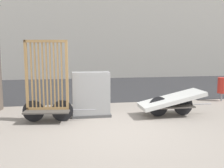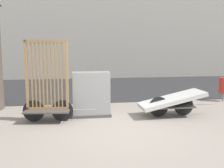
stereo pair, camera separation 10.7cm
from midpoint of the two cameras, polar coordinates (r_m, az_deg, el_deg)
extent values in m
plane|color=gray|center=(6.36, 1.62, -10.57)|extent=(60.00, 60.00, 0.00)
cube|color=#2D2D30|center=(13.65, -4.80, -0.70)|extent=(56.00, 8.17, 0.01)
cube|color=#4C4742|center=(7.44, -14.18, -5.56)|extent=(1.29, 0.90, 0.04)
cylinder|color=black|center=(7.38, -11.17, -5.74)|extent=(0.59, 0.11, 0.59)
cylinder|color=black|center=(7.53, -17.11, -5.67)|extent=(0.59, 0.11, 0.59)
cylinder|color=gray|center=(7.31, -6.79, -5.61)|extent=(0.70, 0.12, 0.03)
cube|color=#A87F4C|center=(7.43, -14.19, -5.15)|extent=(1.15, 0.21, 0.07)
cube|color=#A87F4C|center=(7.25, -14.67, 9.02)|extent=(1.15, 0.21, 0.07)
cube|color=#A87F4C|center=(7.41, -18.51, 1.79)|extent=(0.08, 0.08, 1.89)
cube|color=#A87F4C|center=(7.19, -10.22, 1.90)|extent=(0.08, 0.08, 1.89)
cube|color=#A87F4C|center=(7.37, -17.49, 1.81)|extent=(0.04, 0.05, 1.82)
cube|color=#A87F4C|center=(7.35, -16.73, 1.82)|extent=(0.04, 0.05, 1.82)
cube|color=#A87F4C|center=(7.32, -15.97, 1.83)|extent=(0.04, 0.05, 1.82)
cube|color=#A87F4C|center=(7.30, -15.20, 1.84)|extent=(0.04, 0.05, 1.82)
cube|color=#A87F4C|center=(7.28, -14.42, 1.85)|extent=(0.04, 0.05, 1.82)
cube|color=#A87F4C|center=(7.26, -13.65, 1.86)|extent=(0.04, 0.05, 1.82)
cube|color=#A87F4C|center=(7.24, -12.86, 1.87)|extent=(0.04, 0.05, 1.82)
cube|color=#A87F4C|center=(7.23, -12.08, 1.88)|extent=(0.04, 0.05, 1.82)
cube|color=#A87F4C|center=(7.21, -11.29, 1.89)|extent=(0.04, 0.05, 1.82)
cube|color=#4C4742|center=(8.01, 12.34, -4.56)|extent=(1.21, 0.76, 0.04)
cylinder|color=black|center=(8.17, 14.88, -4.55)|extent=(0.59, 0.04, 0.59)
cylinder|color=black|center=(7.87, 9.69, -4.86)|extent=(0.59, 0.04, 0.59)
cylinder|color=gray|center=(8.42, 18.36, -4.18)|extent=(0.70, 0.03, 0.03)
cube|color=silver|center=(7.97, 12.38, -3.29)|extent=(1.89, 0.87, 0.53)
cube|color=#4C4C4C|center=(7.84, -4.93, -6.75)|extent=(1.14, 0.48, 0.08)
cube|color=gray|center=(7.71, -4.98, -2.28)|extent=(1.08, 0.42, 1.32)
cylinder|color=gray|center=(10.89, 22.46, -2.62)|extent=(0.06, 0.06, 0.31)
cylinder|color=red|center=(10.82, 22.58, -0.26)|extent=(0.33, 0.33, 0.60)
camera|label=1|loc=(0.05, -90.41, -0.06)|focal=42.00mm
camera|label=2|loc=(0.05, 89.59, 0.06)|focal=42.00mm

